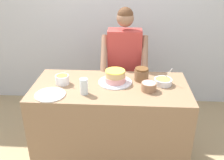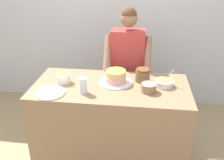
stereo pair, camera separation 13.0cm
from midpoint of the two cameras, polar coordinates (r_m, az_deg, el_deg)
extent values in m
cube|color=silver|center=(3.64, 3.69, 13.95)|extent=(10.00, 0.05, 2.60)
cube|color=#8C6B4C|center=(2.65, 1.17, -10.40)|extent=(1.51, 0.72, 0.94)
cylinder|color=#2D2D38|center=(3.20, 2.92, -5.43)|extent=(0.12, 0.12, 0.76)
cylinder|color=#2D2D38|center=(3.20, 6.03, -5.60)|extent=(0.12, 0.12, 0.76)
cube|color=#B23833|center=(2.91, 4.92, 5.84)|extent=(0.38, 0.21, 0.57)
cylinder|color=#8E664C|center=(2.78, 0.08, 4.88)|extent=(0.07, 0.37, 0.49)
cylinder|color=#8E664C|center=(2.77, 9.47, 4.41)|extent=(0.07, 0.37, 0.49)
sphere|color=#8E664C|center=(2.80, 5.24, 13.83)|extent=(0.19, 0.19, 0.19)
sphere|color=#51331E|center=(2.79, 5.27, 14.50)|extent=(0.18, 0.18, 0.18)
cylinder|color=silver|center=(2.47, 2.39, -0.51)|extent=(0.33, 0.33, 0.01)
cylinder|color=pink|center=(2.45, 2.40, 0.17)|extent=(0.21, 0.21, 0.06)
cylinder|color=#DBB275|center=(2.43, 2.42, 1.35)|extent=(0.19, 0.19, 0.06)
cylinder|color=#F2DB4C|center=(2.42, 2.44, 2.06)|extent=(0.19, 0.19, 0.01)
cylinder|color=white|center=(2.49, -9.59, 0.35)|extent=(0.13, 0.13, 0.09)
cylinder|color=#EF9938|center=(2.47, -9.65, 1.15)|extent=(0.11, 0.11, 0.01)
cylinder|color=silver|center=(2.46, -8.62, 0.94)|extent=(0.01, 0.07, 0.13)
cylinder|color=white|center=(2.46, 13.26, -0.72)|extent=(0.17, 0.17, 0.06)
cylinder|color=olive|center=(2.45, 13.31, -0.23)|extent=(0.15, 0.15, 0.01)
cylinder|color=silver|center=(2.47, 14.37, 0.88)|extent=(0.07, 0.08, 0.16)
cylinder|color=#936B4C|center=(2.32, 9.96, -1.76)|extent=(0.14, 0.14, 0.08)
cylinder|color=pink|center=(2.30, 10.02, -1.02)|extent=(0.12, 0.12, 0.01)
cylinder|color=silver|center=(2.25, -4.94, -1.32)|extent=(0.07, 0.07, 0.15)
cylinder|color=white|center=(2.32, -12.43, -2.90)|extent=(0.28, 0.28, 0.01)
cylinder|color=brown|center=(2.51, 8.48, 0.94)|extent=(0.14, 0.14, 0.11)
cylinder|color=brown|center=(2.48, 8.57, 2.30)|extent=(0.13, 0.13, 0.02)
camera|label=1|loc=(0.06, -88.41, 0.76)|focal=40.00mm
camera|label=2|loc=(0.06, 91.59, -0.76)|focal=40.00mm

